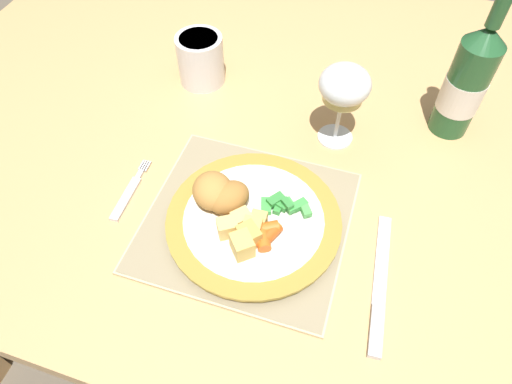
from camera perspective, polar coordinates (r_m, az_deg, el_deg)
The scene contains 13 objects.
ground_plane at distance 1.46m, azimuth 2.50°, elevation -12.34°, with size 6.00×6.00×0.00m, color brown.
dining_table at distance 0.91m, azimuth 3.97°, elevation 6.02°, with size 1.46×1.06×0.74m.
placemat at distance 0.69m, azimuth -0.76°, elevation -3.72°, with size 0.30×0.29×0.01m.
dinner_plate at distance 0.68m, azimuth -0.29°, elevation -3.68°, with size 0.26×0.26×0.02m.
breaded_croquettes at distance 0.67m, azimuth -4.60°, elevation -0.18°, with size 0.11×0.09×0.05m.
green_beans_pile at distance 0.67m, azimuth 3.53°, elevation -1.63°, with size 0.08×0.04×0.02m.
glazed_carrots at distance 0.64m, azimuth 0.91°, elevation -5.45°, with size 0.06×0.05×0.02m.
fork at distance 0.75m, azimuth -15.63°, elevation -0.21°, with size 0.02×0.13×0.01m.
table_knife at distance 0.66m, azimuth 15.14°, elevation -12.12°, with size 0.03×0.22×0.01m.
wine_glass at distance 0.75m, azimuth 10.98°, elevation 12.66°, with size 0.08×0.08×0.15m.
bottle at distance 0.84m, azimuth 24.83°, elevation 12.31°, with size 0.07×0.07×0.27m.
roast_potatoes at distance 0.64m, azimuth -1.50°, elevation -5.01°, with size 0.07×0.08×0.03m.
drinking_cup at distance 0.91m, azimuth -6.94°, elevation 16.21°, with size 0.09×0.09×0.09m.
Camera 1 is at (0.13, -0.61, 1.32)m, focal length 32.00 mm.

